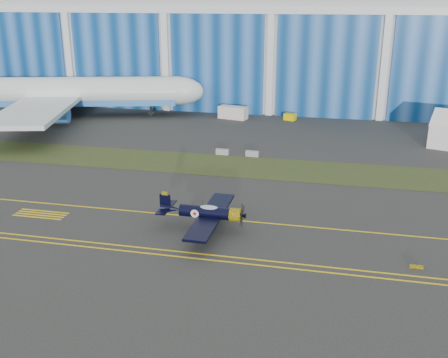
% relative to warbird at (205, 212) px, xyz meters
% --- Properties ---
extents(ground, '(260.00, 260.00, 0.00)m').
position_rel_warbird_xyz_m(ground, '(-1.22, 7.98, -1.97)').
color(ground, '#323431').
rests_on(ground, ground).
extents(grass_median, '(260.00, 10.00, 0.02)m').
position_rel_warbird_xyz_m(grass_median, '(-1.22, 21.98, -1.95)').
color(grass_median, '#475128').
rests_on(grass_median, ground).
extents(hangar, '(220.00, 45.70, 30.00)m').
position_rel_warbird_xyz_m(hangar, '(-1.22, 79.77, 12.99)').
color(hangar, silver).
rests_on(hangar, ground).
extents(taxiway_centreline, '(200.00, 0.20, 0.02)m').
position_rel_warbird_xyz_m(taxiway_centreline, '(-1.22, 2.98, -1.96)').
color(taxiway_centreline, yellow).
rests_on(taxiway_centreline, ground).
extents(edge_line_near, '(80.00, 0.20, 0.02)m').
position_rel_warbird_xyz_m(edge_line_near, '(-1.22, -6.52, -1.96)').
color(edge_line_near, yellow).
rests_on(edge_line_near, ground).
extents(edge_line_far, '(80.00, 0.20, 0.02)m').
position_rel_warbird_xyz_m(edge_line_far, '(-1.22, -5.52, -1.96)').
color(edge_line_far, yellow).
rests_on(edge_line_far, ground).
extents(hold_short_ladder, '(6.00, 2.40, 0.02)m').
position_rel_warbird_xyz_m(hold_short_ladder, '(-19.22, -0.12, -1.96)').
color(hold_short_ladder, yellow).
rests_on(hold_short_ladder, ground).
extents(guard_board_right, '(1.20, 0.15, 0.35)m').
position_rel_warbird_xyz_m(guard_board_right, '(20.78, -4.02, -1.79)').
color(guard_board_right, yellow).
rests_on(guard_board_right, ground).
extents(warbird, '(10.55, 12.68, 3.72)m').
position_rel_warbird_xyz_m(warbird, '(0.00, 0.00, 0.00)').
color(warbird, black).
rests_on(warbird, ground).
extents(jetliner, '(76.50, 69.43, 22.59)m').
position_rel_warbird_xyz_m(jetliner, '(-42.23, 47.14, 9.33)').
color(jetliner, silver).
rests_on(jetliner, ground).
extents(shipping_container, '(6.07, 3.54, 2.47)m').
position_rel_warbird_xyz_m(shipping_container, '(-7.80, 52.36, -0.73)').
color(shipping_container, silver).
rests_on(shipping_container, ground).
extents(tug, '(2.58, 2.08, 1.30)m').
position_rel_warbird_xyz_m(tug, '(3.52, 53.42, -1.31)').
color(tug, '#EED202').
rests_on(tug, ground).
extents(barrier_a, '(2.02, 0.66, 0.90)m').
position_rel_warbird_xyz_m(barrier_a, '(-4.31, 27.23, -1.52)').
color(barrier_a, '#919595').
rests_on(barrier_a, ground).
extents(barrier_b, '(2.04, 0.74, 0.90)m').
position_rel_warbird_xyz_m(barrier_b, '(0.38, 27.24, -1.52)').
color(barrier_b, '#958D99').
rests_on(barrier_b, ground).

